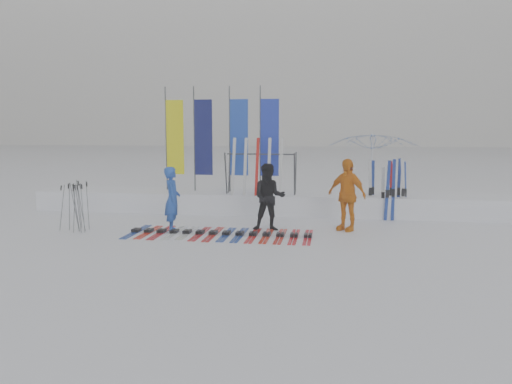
% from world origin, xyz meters
% --- Properties ---
extents(ground, '(120.00, 120.00, 0.00)m').
position_xyz_m(ground, '(0.00, 0.00, 0.00)').
color(ground, white).
rests_on(ground, ground).
extents(snow_bank, '(14.00, 1.60, 0.60)m').
position_xyz_m(snow_bank, '(0.00, 4.60, 0.30)').
color(snow_bank, white).
rests_on(snow_bank, ground).
extents(person_blue, '(0.53, 0.67, 1.60)m').
position_xyz_m(person_blue, '(-1.85, 1.41, 0.80)').
color(person_blue, '#1F4AB5').
rests_on(person_blue, ground).
extents(person_black, '(0.88, 0.72, 1.67)m').
position_xyz_m(person_black, '(0.48, 1.91, 0.84)').
color(person_black, black).
rests_on(person_black, ground).
extents(person_yellow, '(1.12, 0.95, 1.79)m').
position_xyz_m(person_yellow, '(2.38, 2.21, 0.90)').
color(person_yellow, orange).
rests_on(person_yellow, ground).
extents(tent_canopy, '(2.99, 3.03, 2.47)m').
position_xyz_m(tent_canopy, '(3.22, 5.24, 1.24)').
color(tent_canopy, white).
rests_on(tent_canopy, ground).
extents(ski_row, '(4.38, 1.70, 0.07)m').
position_xyz_m(ski_row, '(-0.61, 1.23, 0.04)').
color(ski_row, navy).
rests_on(ski_row, ground).
extents(pole_cluster, '(0.72, 0.61, 1.24)m').
position_xyz_m(pole_cluster, '(-4.21, 1.12, 0.60)').
color(pole_cluster, '#595B60').
rests_on(pole_cluster, ground).
extents(feather_flags, '(3.57, 0.16, 3.20)m').
position_xyz_m(feather_flags, '(-1.38, 4.77, 2.24)').
color(feather_flags, '#383A3F').
rests_on(feather_flags, ground).
extents(ski_rack, '(2.04, 0.80, 1.23)m').
position_xyz_m(ski_rack, '(-0.04, 4.20, 1.38)').
color(ski_rack, '#383A3F').
rests_on(ski_rack, ground).
extents(upright_skis, '(1.53, 0.92, 1.70)m').
position_xyz_m(upright_skis, '(3.55, 4.15, 0.81)').
color(upright_skis, navy).
rests_on(upright_skis, ground).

